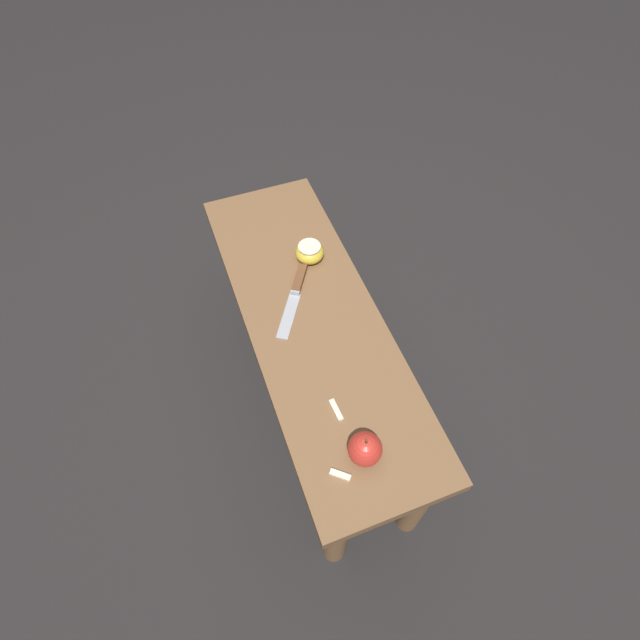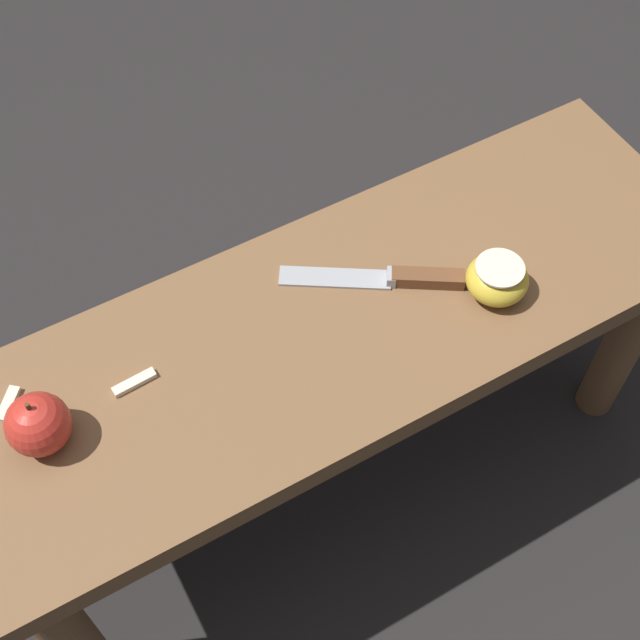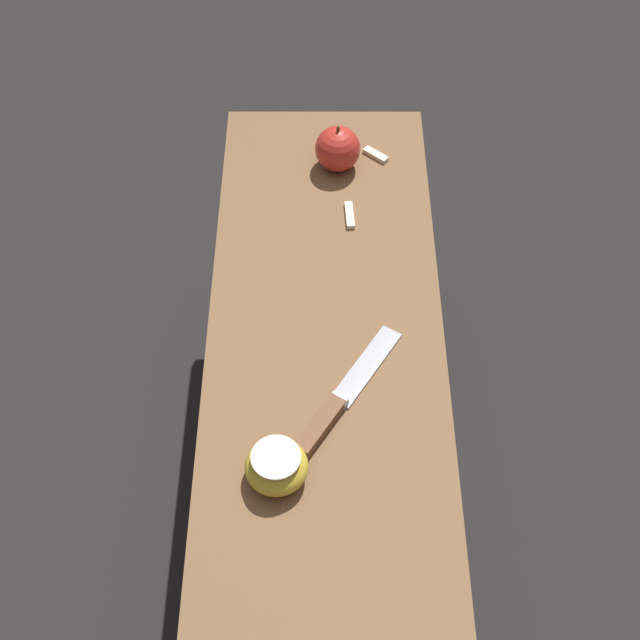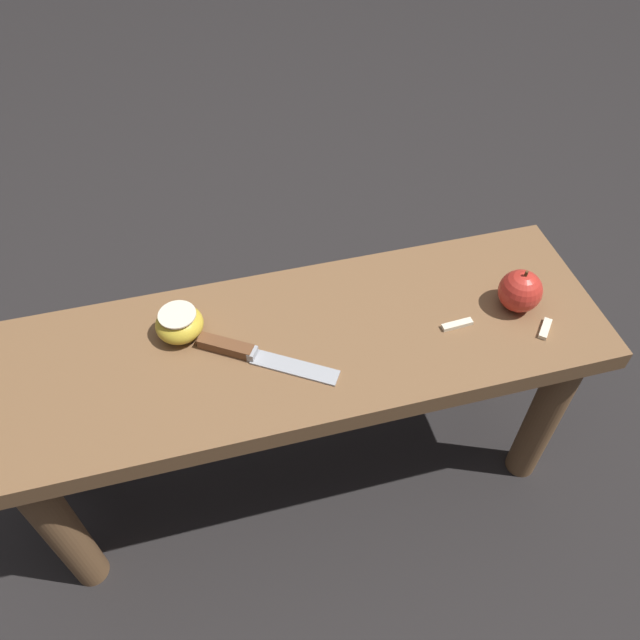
% 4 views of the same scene
% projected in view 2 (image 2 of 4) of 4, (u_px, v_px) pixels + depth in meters
% --- Properties ---
extents(ground_plane, '(8.00, 8.00, 0.00)m').
position_uv_depth(ground_plane, '(335.00, 469.00, 1.57)').
color(ground_plane, black).
extents(wooden_bench, '(1.09, 0.35, 0.47)m').
position_uv_depth(wooden_bench, '(339.00, 357.00, 1.26)').
color(wooden_bench, brown).
rests_on(wooden_bench, ground_plane).
extents(knife, '(0.23, 0.16, 0.02)m').
position_uv_depth(knife, '(400.00, 278.00, 1.21)').
color(knife, '#9EA0A5').
rests_on(knife, wooden_bench).
extents(apple_whole, '(0.08, 0.08, 0.09)m').
position_uv_depth(apple_whole, '(38.00, 424.00, 1.05)').
color(apple_whole, red).
rests_on(apple_whole, wooden_bench).
extents(apple_cut, '(0.08, 0.08, 0.05)m').
position_uv_depth(apple_cut, '(497.00, 279.00, 1.18)').
color(apple_cut, gold).
rests_on(apple_cut, wooden_bench).
extents(apple_slice_near_knife, '(0.04, 0.05, 0.01)m').
position_uv_depth(apple_slice_near_knife, '(8.00, 404.00, 1.10)').
color(apple_slice_near_knife, beige).
rests_on(apple_slice_near_knife, wooden_bench).
extents(apple_slice_center, '(0.06, 0.02, 0.01)m').
position_uv_depth(apple_slice_center, '(134.00, 382.00, 1.12)').
color(apple_slice_center, beige).
rests_on(apple_slice_center, wooden_bench).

